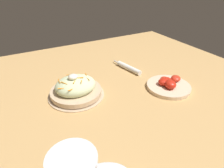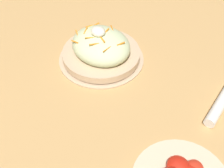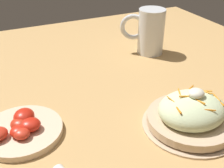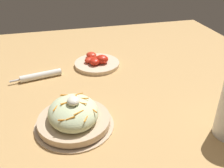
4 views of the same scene
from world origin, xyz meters
name	(u,v)px [view 3 (image 3 of 4)]	position (x,y,z in m)	size (l,w,h in m)	color
ground_plane	(112,109)	(0.00, 0.00, 0.00)	(1.43, 1.43, 0.00)	tan
salad_plate	(191,115)	(-0.13, 0.14, 0.03)	(0.22, 0.22, 0.10)	#D1B28E
beer_mug	(150,33)	(-0.27, -0.26, 0.07)	(0.14, 0.10, 0.16)	white
tomato_plate	(21,129)	(0.22, 0.00, 0.02)	(0.18, 0.18, 0.05)	beige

